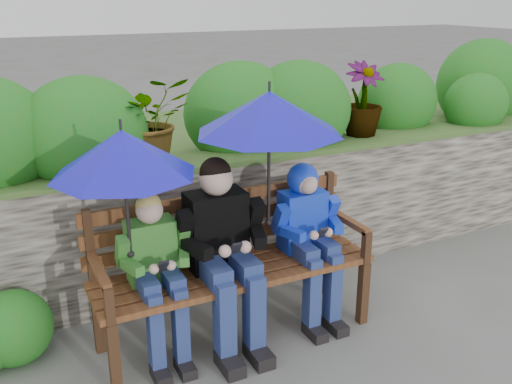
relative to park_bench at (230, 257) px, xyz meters
name	(u,v)px	position (x,y,z in m)	size (l,w,h in m)	color
ground	(262,323)	(0.22, -0.03, -0.55)	(60.00, 60.00, 0.00)	#595A53
garden_backdrop	(179,175)	(0.17, 1.55, 0.10)	(8.00, 2.85, 1.80)	#39342D
park_bench	(230,257)	(0.00, 0.00, 0.00)	(1.85, 0.54, 0.98)	#3A2314
boy_left	(156,268)	(-0.52, -0.08, 0.07)	(0.44, 0.51, 1.08)	#256829
boy_middle	(223,246)	(-0.09, -0.10, 0.14)	(0.56, 0.65, 1.24)	black
boy_right	(308,229)	(0.55, -0.07, 0.12)	(0.46, 0.56, 1.12)	#1136C8
umbrella_left	(123,153)	(-0.67, -0.07, 0.80)	(0.84, 0.84, 0.83)	#1613C4
umbrella_right	(269,113)	(0.26, -0.03, 0.94)	(0.95, 0.95, 0.95)	#1613C4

